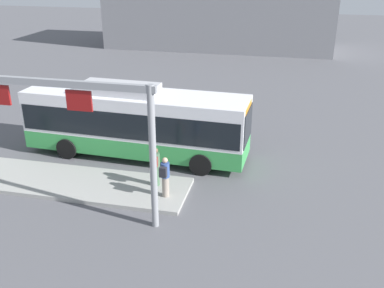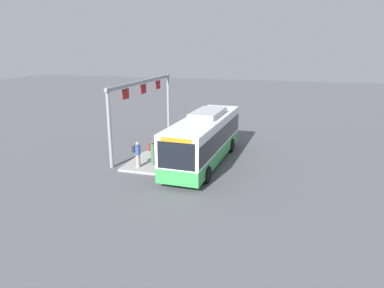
# 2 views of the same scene
# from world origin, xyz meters

# --- Properties ---
(ground_plane) EXTENTS (120.00, 120.00, 0.00)m
(ground_plane) POSITION_xyz_m (0.00, 0.00, 0.00)
(ground_plane) COLOR #56565B
(platform_curb) EXTENTS (10.00, 2.80, 0.16)m
(platform_curb) POSITION_xyz_m (-1.74, -3.42, 0.08)
(platform_curb) COLOR #9E9E99
(platform_curb) RESTS_ON ground
(bus_main) EXTENTS (10.65, 3.01, 3.46)m
(bus_main) POSITION_xyz_m (-0.01, 0.00, 1.81)
(bus_main) COLOR green
(bus_main) RESTS_ON ground
(person_boarding) EXTENTS (0.35, 0.53, 1.67)m
(person_boarding) POSITION_xyz_m (2.50, -3.77, 1.05)
(person_boarding) COLOR gray
(person_boarding) RESTS_ON platform_curb
(person_waiting_near) EXTENTS (0.36, 0.54, 1.67)m
(person_waiting_near) POSITION_xyz_m (1.88, -2.99, 1.05)
(person_waiting_near) COLOR #476B4C
(person_waiting_near) RESTS_ON platform_curb
(platform_sign_gantry) EXTENTS (11.39, 0.24, 5.20)m
(platform_sign_gantry) POSITION_xyz_m (-2.86, -5.56, 3.85)
(platform_sign_gantry) COLOR gray
(platform_sign_gantry) RESTS_ON ground
(station_building) EXTENTS (22.85, 8.00, 8.13)m
(station_building) POSITION_xyz_m (-0.74, 28.08, 4.07)
(station_building) COLOR gray
(station_building) RESTS_ON ground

